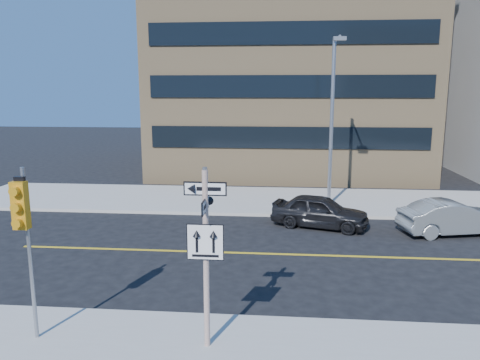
# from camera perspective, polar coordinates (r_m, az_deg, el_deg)

# --- Properties ---
(ground) EXTENTS (120.00, 120.00, 0.00)m
(ground) POSITION_cam_1_polar(r_m,az_deg,el_deg) (13.44, -2.27, -14.63)
(ground) COLOR black
(ground) RESTS_ON ground
(sign_pole) EXTENTS (0.92, 0.92, 4.06)m
(sign_pole) POSITION_cam_1_polar(r_m,az_deg,el_deg) (10.21, -4.18, -8.31)
(sign_pole) COLOR white
(sign_pole) RESTS_ON near_sidewalk
(traffic_signal) EXTENTS (0.32, 0.45, 4.00)m
(traffic_signal) POSITION_cam_1_polar(r_m,az_deg,el_deg) (11.24, -24.98, -4.36)
(traffic_signal) COLOR gray
(traffic_signal) RESTS_ON near_sidewalk
(parked_car_a) EXTENTS (2.78, 4.39, 1.39)m
(parked_car_a) POSITION_cam_1_polar(r_m,az_deg,el_deg) (20.32, 9.71, -3.76)
(parked_car_a) COLOR black
(parked_car_a) RESTS_ON ground
(parked_car_b) EXTENTS (2.38, 4.45, 1.39)m
(parked_car_b) POSITION_cam_1_polar(r_m,az_deg,el_deg) (20.90, 24.45, -4.19)
(parked_car_b) COLOR slate
(parked_car_b) RESTS_ON ground
(streetlight_a) EXTENTS (0.55, 2.25, 8.00)m
(streetlight_a) POSITION_cam_1_polar(r_m,az_deg,el_deg) (22.93, 11.21, 8.12)
(streetlight_a) COLOR gray
(streetlight_a) RESTS_ON far_sidewalk
(building_brick) EXTENTS (18.00, 18.00, 18.00)m
(building_brick) POSITION_cam_1_polar(r_m,az_deg,el_deg) (37.16, 5.90, 15.82)
(building_brick) COLOR tan
(building_brick) RESTS_ON ground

